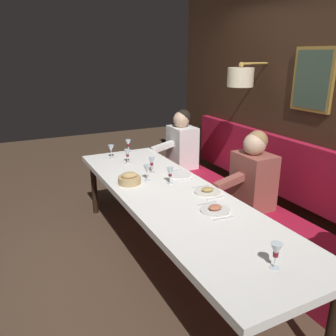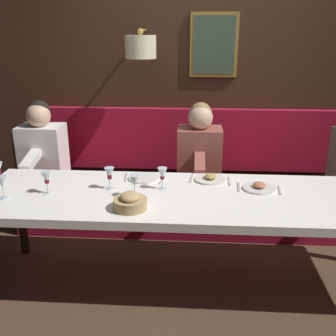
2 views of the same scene
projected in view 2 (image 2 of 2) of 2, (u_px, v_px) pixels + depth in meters
ground_plane at (193, 283)px, 3.02m from camera, size 12.00×12.00×0.00m
dining_table at (195, 202)px, 2.79m from camera, size 0.90×3.14×0.74m
banquette_bench at (194, 207)px, 3.78m from camera, size 0.52×3.34×0.45m
back_wall_panel at (197, 81)px, 3.94m from camera, size 0.59×4.54×2.90m
diner_near at (200, 149)px, 3.58m from camera, size 0.60×0.40×0.79m
diner_middle at (42, 146)px, 3.67m from camera, size 0.60×0.40×0.79m
place_setting_0 at (259, 187)px, 2.87m from camera, size 0.24×0.32×0.05m
place_setting_1 at (144, 178)px, 3.07m from camera, size 0.24×0.33×0.01m
place_setting_2 at (210, 178)px, 3.04m from camera, size 0.24×0.32×0.05m
wine_glass_0 at (109, 174)px, 2.84m from camera, size 0.07×0.07×0.16m
wine_glass_1 at (47, 178)px, 2.76m from camera, size 0.07×0.07×0.16m
wine_glass_2 at (134, 182)px, 2.70m from camera, size 0.07×0.07×0.16m
wine_glass_3 at (2, 183)px, 2.68m from camera, size 0.07×0.07×0.16m
wine_glass_5 at (162, 174)px, 2.84m from camera, size 0.07×0.07×0.16m
bread_bowl at (130, 202)px, 2.54m from camera, size 0.22×0.22×0.12m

